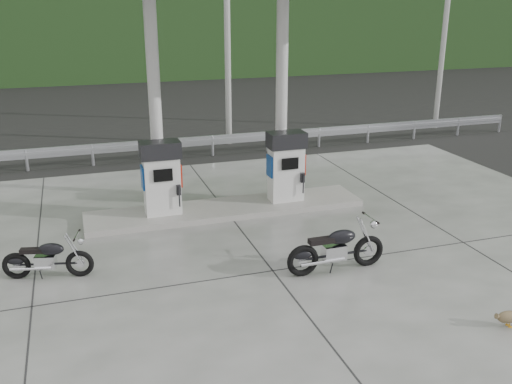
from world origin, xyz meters
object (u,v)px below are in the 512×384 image
object	(u,v)px
gas_pump_right	(286,167)
duck	(508,317)
gas_pump_left	(162,178)
motorcycle_right	(336,249)
motorcycle_left	(48,259)

from	to	relation	value
gas_pump_right	duck	distance (m)	6.81
gas_pump_left	motorcycle_right	world-z (taller)	gas_pump_left
motorcycle_right	duck	xyz separation A→B (m)	(1.80, -2.75, -0.29)
duck	motorcycle_right	bearing A→B (deg)	128.87
motorcycle_left	motorcycle_right	size ratio (longest dim) A/B	0.83
motorcycle_left	duck	xyz separation A→B (m)	(7.22, -4.20, -0.21)
motorcycle_right	motorcycle_left	bearing A→B (deg)	164.43
gas_pump_left	duck	size ratio (longest dim) A/B	3.76
gas_pump_right	motorcycle_left	xyz separation A→B (m)	(-5.82, -2.41, -0.67)
motorcycle_left	gas_pump_right	bearing A→B (deg)	35.83
gas_pump_right	motorcycle_right	bearing A→B (deg)	-95.92
gas_pump_right	duck	size ratio (longest dim) A/B	3.76
gas_pump_right	motorcycle_left	world-z (taller)	gas_pump_right
gas_pump_right	motorcycle_right	world-z (taller)	gas_pump_right
motorcycle_left	duck	distance (m)	8.35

